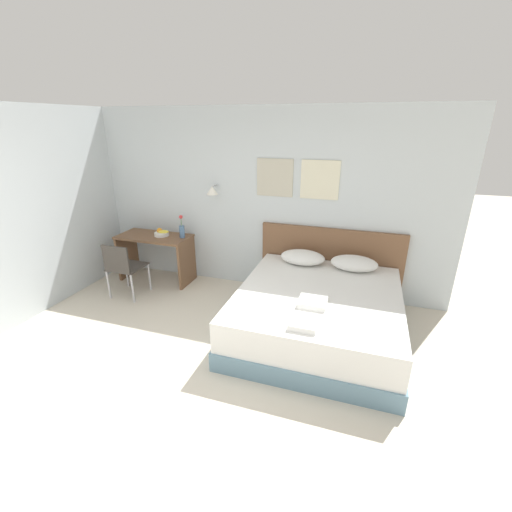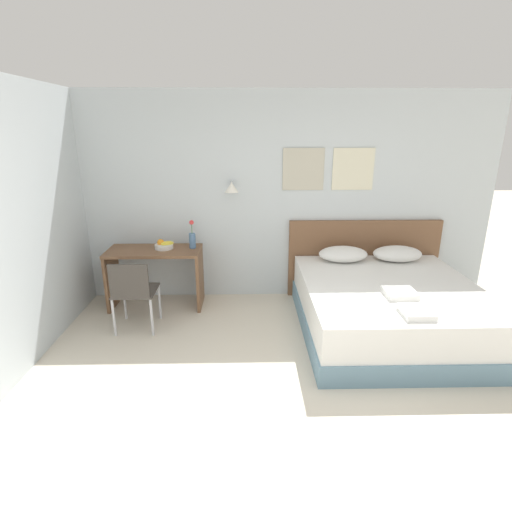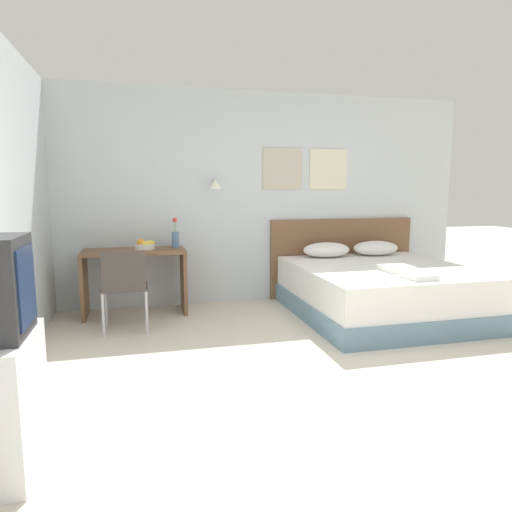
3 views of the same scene
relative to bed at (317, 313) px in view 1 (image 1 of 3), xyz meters
The scene contains 12 objects.
ground_plane 2.00m from the bed, 127.38° to the right, with size 24.00×24.00×0.00m, color beige.
wall_back 1.94m from the bed, 136.77° to the left, with size 5.69×0.31×2.65m.
bed is the anchor object (origin of this frame).
headboard 1.09m from the bed, 90.00° to the left, with size 2.02×0.06×1.04m.
pillow_left 0.94m from the bed, 113.79° to the left, with size 0.61×0.39×0.19m.
pillow_right 0.94m from the bed, 66.21° to the left, with size 0.61×0.39×0.19m.
folded_towel_near_foot 0.45m from the bed, 94.10° to the right, with size 0.30×0.30×0.06m.
folded_towel_mid_bed 0.83m from the bed, 92.59° to the right, with size 0.27×0.29×0.06m.
desk 2.84m from the bed, 164.27° to the left, with size 1.15×0.55×0.75m.
desk_chair 2.83m from the bed, behind, with size 0.45×0.45×0.84m.
fruit_bowl 2.78m from the bed, 162.79° to the left, with size 0.24×0.23×0.12m.
flower_vase 2.47m from the bed, 159.81° to the left, with size 0.08×0.08×0.36m.
Camera 1 is at (1.61, -2.05, 2.43)m, focal length 24.00 mm.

